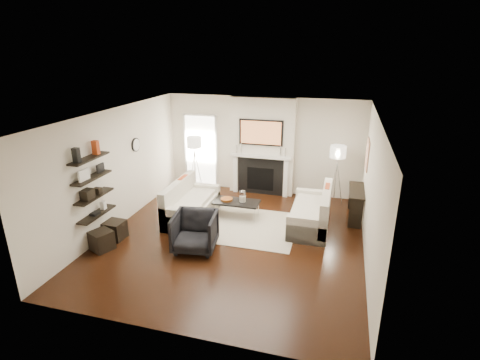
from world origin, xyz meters
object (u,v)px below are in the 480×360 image
(lamp_left_shade, at_px, (194,142))
(ottoman_near, at_px, (115,230))
(coffee_table, at_px, (237,202))
(armchair, at_px, (195,230))
(lamp_right_shade, at_px, (338,152))
(loveseat_right_base, at_px, (310,218))
(loveseat_left_base, at_px, (192,210))

(lamp_left_shade, height_order, ottoman_near, lamp_left_shade)
(coffee_table, height_order, armchair, armchair)
(lamp_right_shade, bearing_deg, loveseat_right_base, -108.44)
(loveseat_left_base, height_order, loveseat_right_base, same)
(loveseat_left_base, distance_m, lamp_right_shade, 3.95)
(loveseat_left_base, xyz_separation_m, lamp_right_shade, (3.29, 1.80, 1.24))
(loveseat_left_base, relative_size, ottoman_near, 4.50)
(lamp_left_shade, relative_size, lamp_right_shade, 1.00)
(loveseat_left_base, bearing_deg, ottoman_near, -131.46)
(coffee_table, bearing_deg, loveseat_right_base, -1.04)
(loveseat_right_base, bearing_deg, loveseat_left_base, -173.40)
(ottoman_near, bearing_deg, loveseat_right_base, 23.06)
(coffee_table, distance_m, lamp_right_shade, 2.89)
(lamp_left_shade, height_order, lamp_right_shade, same)
(armchair, relative_size, lamp_left_shade, 2.17)
(armchair, height_order, lamp_right_shade, lamp_right_shade)
(loveseat_right_base, height_order, lamp_right_shade, lamp_right_shade)
(loveseat_left_base, relative_size, loveseat_right_base, 1.00)
(loveseat_right_base, xyz_separation_m, lamp_right_shade, (0.49, 1.48, 1.24))
(loveseat_right_base, relative_size, lamp_right_shade, 4.50)
(loveseat_left_base, bearing_deg, loveseat_right_base, 6.60)
(coffee_table, relative_size, lamp_right_shade, 2.75)
(ottoman_near, bearing_deg, loveseat_left_base, 48.54)
(armchair, xyz_separation_m, ottoman_near, (-1.86, -0.04, -0.23))
(loveseat_right_base, xyz_separation_m, ottoman_near, (-4.03, -1.71, -0.01))
(loveseat_left_base, bearing_deg, coffee_table, 19.18)
(loveseat_left_base, distance_m, coffee_table, 1.10)
(lamp_left_shade, relative_size, ottoman_near, 1.00)
(armchair, distance_m, lamp_right_shade, 4.25)
(lamp_right_shade, bearing_deg, coffee_table, -147.50)
(lamp_right_shade, height_order, ottoman_near, lamp_right_shade)
(coffee_table, height_order, lamp_right_shade, lamp_right_shade)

